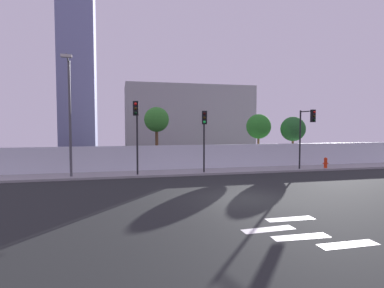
{
  "coord_description": "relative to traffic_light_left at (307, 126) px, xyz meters",
  "views": [
    {
      "loc": [
        -5.73,
        -13.05,
        3.34
      ],
      "look_at": [
        -1.08,
        6.5,
        2.2
      ],
      "focal_mm": 28.7,
      "sensor_mm": 36.0,
      "label": 1
    }
  ],
  "objects": [
    {
      "name": "roadside_tree_leftmost",
      "position": [
        -10.6,
        3.8,
        0.46
      ],
      "size": [
        1.92,
        1.92,
        4.86
      ],
      "color": "brown",
      "rests_on": "ground"
    },
    {
      "name": "street_lamp_curbside",
      "position": [
        -16.43,
        0.54,
        1.11
      ],
      "size": [
        0.62,
        2.39,
        7.32
      ],
      "color": "#4C4C51",
      "rests_on": "sidewalk"
    },
    {
      "name": "fire_hydrant",
      "position": [
        2.04,
        0.54,
        -2.79
      ],
      "size": [
        0.44,
        0.26,
        0.82
      ],
      "color": "red",
      "rests_on": "sidewalk"
    },
    {
      "name": "traffic_light_right",
      "position": [
        -12.34,
        -0.01,
        0.25
      ],
      "size": [
        0.38,
        1.51,
        4.77
      ],
      "color": "black",
      "rests_on": "sidewalk"
    },
    {
      "name": "ground_plane",
      "position": [
        -7.7,
        -6.89,
        -3.38
      ],
      "size": [
        80.0,
        80.0,
        0.0
      ],
      "primitive_type": "plane",
      "color": "#222524"
    },
    {
      "name": "tower_on_skyline",
      "position": [
        -19.31,
        28.6,
        11.05
      ],
      "size": [
        5.06,
        5.0,
        28.86
      ],
      "primitive_type": "cube",
      "color": "slate",
      "rests_on": "ground"
    },
    {
      "name": "crosswalk_marking",
      "position": [
        -7.87,
        -11.42,
        -3.38
      ],
      "size": [
        3.41,
        3.02,
        0.01
      ],
      "color": "silver",
      "rests_on": "ground"
    },
    {
      "name": "sidewalk",
      "position": [
        -7.7,
        1.31,
        -3.31
      ],
      "size": [
        36.0,
        2.4,
        0.15
      ],
      "primitive_type": "cube",
      "color": "gray",
      "rests_on": "ground"
    },
    {
      "name": "traffic_light_center",
      "position": [
        -7.78,
        0.19,
        -0.13
      ],
      "size": [
        0.45,
        1.07,
        4.25
      ],
      "color": "black",
      "rests_on": "sidewalk"
    },
    {
      "name": "traffic_light_left",
      "position": [
        0.0,
        0.0,
        0.0
      ],
      "size": [
        0.5,
        1.44,
        4.41
      ],
      "color": "black",
      "rests_on": "sidewalk"
    },
    {
      "name": "low_building_distant",
      "position": [
        -5.18,
        16.6,
        0.7
      ],
      "size": [
        15.08,
        6.0,
        8.17
      ],
      "primitive_type": "cube",
      "color": "#A3A3A3",
      "rests_on": "ground"
    },
    {
      "name": "roadside_tree_midright",
      "position": [
        1.19,
        3.8,
        -0.25
      ],
      "size": [
        2.12,
        2.12,
        4.21
      ],
      "color": "brown",
      "rests_on": "ground"
    },
    {
      "name": "roadside_tree_midleft",
      "position": [
        -2.04,
        3.8,
        -0.04
      ],
      "size": [
        2.07,
        2.07,
        4.39
      ],
      "color": "brown",
      "rests_on": "ground"
    },
    {
      "name": "perimeter_wall",
      "position": [
        -7.7,
        2.6,
        -2.33
      ],
      "size": [
        36.0,
        0.18,
        1.8
      ],
      "primitive_type": "cube",
      "color": "silver",
      "rests_on": "sidewalk"
    }
  ]
}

